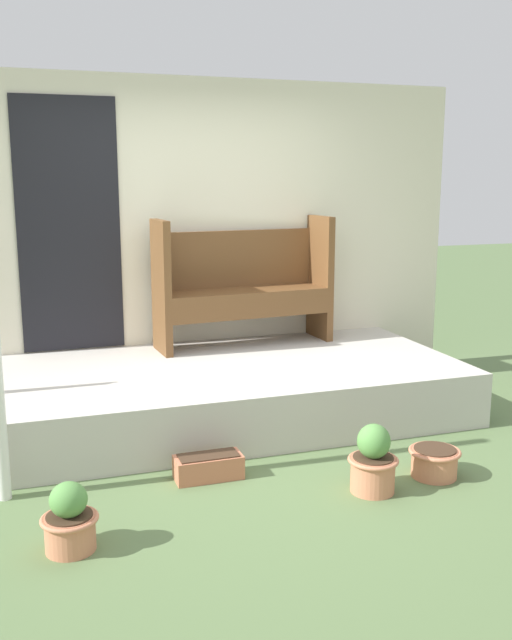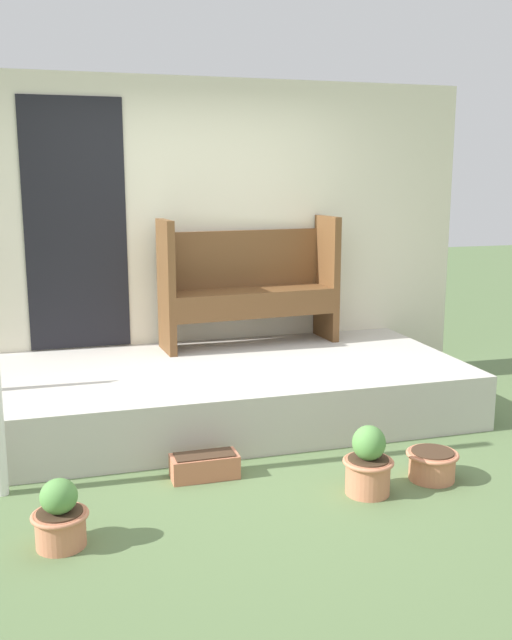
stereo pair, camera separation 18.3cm
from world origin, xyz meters
name	(u,v)px [view 1 (the left image)]	position (x,y,z in m)	size (l,w,h in m)	color
ground_plane	(242,460)	(0.00, 0.00, 0.00)	(24.00, 24.00, 0.00)	#5B7547
porch_slab	(220,391)	(0.10, 0.86, 0.20)	(3.61, 1.72, 0.41)	beige
house_wall	(186,237)	(0.06, 1.75, 1.30)	(4.81, 0.08, 2.60)	beige
bench	(243,280)	(0.48, 1.48, 0.95)	(1.51, 0.51, 1.06)	brown
flower_pot_left	(70,521)	(-1.14, -0.81, 0.15)	(0.29, 0.29, 0.35)	tan
flower_pot_middle	(373,462)	(0.58, -0.69, 0.18)	(0.30, 0.30, 0.41)	tan
flower_pot_right	(434,461)	(1.04, -0.62, 0.10)	(0.32, 0.32, 0.18)	tan
planter_box_rect	(208,467)	(-0.28, -0.21, 0.07)	(0.41, 0.18, 0.15)	#C67251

